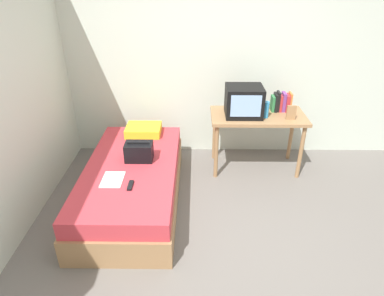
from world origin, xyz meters
The scene contains 12 objects.
ground_plane centered at (0.00, 0.00, 0.00)m, with size 8.00×8.00×0.00m, color slate.
wall_back centered at (0.00, 2.00, 1.30)m, with size 5.20×0.10×2.60m, color silver.
bed centered at (-0.95, 0.72, 0.23)m, with size 1.00×2.00×0.47m.
desk centered at (0.52, 1.46, 0.66)m, with size 1.16×0.60×0.75m.
tv centered at (0.32, 1.45, 0.94)m, with size 0.44×0.39×0.36m.
water_bottle centered at (0.58, 1.38, 0.85)m, with size 0.07×0.07×0.20m, color #3399DB.
book_row centered at (0.82, 1.60, 0.87)m, with size 0.24×0.16×0.25m.
picture_frame centered at (0.87, 1.32, 0.84)m, with size 0.11×0.02×0.18m, color #9E754C.
pillow centered at (-0.92, 1.49, 0.53)m, with size 0.44×0.35×0.10m, color yellow.
handbag centered at (-0.88, 0.82, 0.58)m, with size 0.30×0.20×0.22m.
magazine centered at (-1.09, 0.42, 0.48)m, with size 0.21×0.29×0.01m, color white.
remote_dark centered at (-0.89, 0.31, 0.49)m, with size 0.04×0.16×0.02m, color black.
Camera 1 is at (-0.25, -2.38, 2.35)m, focal length 31.30 mm.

